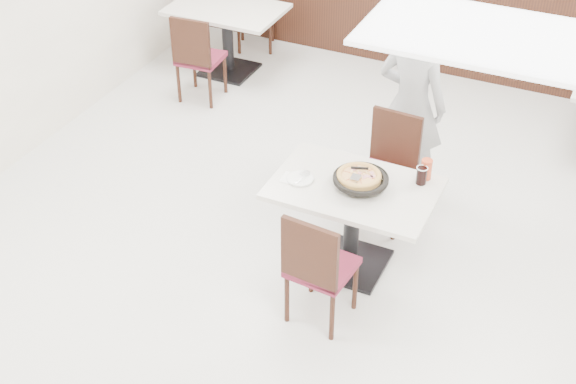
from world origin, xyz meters
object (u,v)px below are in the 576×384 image
at_px(bg_chair_left_far, 255,9).
at_px(main_table, 352,227).
at_px(chair_far, 385,174).
at_px(diner_person, 411,105).
at_px(pizza, 359,177).
at_px(pizza_pan, 361,182).
at_px(bg_table_left, 228,40).
at_px(cola_glass, 421,176).
at_px(side_plate, 300,179).
at_px(red_cup, 426,169).
at_px(bg_chair_left_near, 201,56).
at_px(chair_near, 322,264).

bearing_deg(bg_chair_left_far, main_table, 105.48).
bearing_deg(chair_far, diner_person, -87.57).
bearing_deg(chair_far, pizza, 91.91).
distance_m(pizza_pan, bg_table_left, 3.52).
bearing_deg(cola_glass, side_plate, -157.85).
bearing_deg(chair_far, bg_table_left, -33.67).
xyz_separation_m(pizza_pan, cola_glass, (0.39, 0.23, 0.02)).
height_order(cola_glass, red_cup, red_cup).
relative_size(main_table, diner_person, 0.72).
distance_m(bg_chair_left_near, bg_chair_left_far, 1.32).
bearing_deg(cola_glass, chair_near, -116.23).
height_order(cola_glass, bg_chair_left_near, bg_chair_left_near).
bearing_deg(bg_chair_left_far, bg_chair_left_near, 69.79).
height_order(main_table, bg_chair_left_far, bg_chair_left_far).
distance_m(pizza, cola_glass, 0.46).
height_order(side_plate, cola_glass, cola_glass).
height_order(pizza_pan, red_cup, red_cup).
relative_size(chair_far, cola_glass, 7.31).
bearing_deg(side_plate, bg_chair_left_far, 121.90).
bearing_deg(cola_glass, bg_chair_left_near, 150.22).
height_order(chair_near, pizza_pan, chair_near).
xyz_separation_m(main_table, side_plate, (-0.39, -0.09, 0.38)).
distance_m(red_cup, bg_table_left, 3.63).
distance_m(side_plate, diner_person, 1.35).
bearing_deg(bg_table_left, pizza_pan, -45.21).
distance_m(diner_person, bg_table_left, 2.83).
distance_m(chair_far, bg_chair_left_far, 3.54).
bearing_deg(chair_far, chair_near, 92.36).
distance_m(pizza, bg_chair_left_near, 3.03).
xyz_separation_m(diner_person, bg_chair_left_far, (-2.47, 1.99, -0.35)).
relative_size(cola_glass, bg_table_left, 0.11).
relative_size(chair_near, red_cup, 5.94).
height_order(main_table, diner_person, diner_person).
distance_m(side_plate, bg_chair_left_near, 2.80).
distance_m(pizza_pan, diner_person, 1.18).
height_order(chair_far, red_cup, chair_far).
bearing_deg(side_plate, bg_table_left, 128.11).
bearing_deg(bg_table_left, side_plate, -51.89).
xyz_separation_m(pizza_pan, pizza, (-0.02, 0.03, 0.02)).
xyz_separation_m(cola_glass, bg_chair_left_near, (-2.82, 1.61, -0.34)).
distance_m(main_table, bg_chair_left_near, 3.03).
relative_size(chair_near, chair_far, 1.00).
bearing_deg(bg_table_left, diner_person, -27.92).
height_order(pizza_pan, pizza, pizza).
xyz_separation_m(main_table, chair_far, (0.04, 0.64, 0.10)).
bearing_deg(bg_chair_left_near, bg_chair_left_far, 87.90).
distance_m(cola_glass, diner_person, 1.02).
relative_size(chair_near, pizza_pan, 2.90).
bearing_deg(bg_table_left, cola_glass, -38.30).
distance_m(chair_far, red_cup, 0.63).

